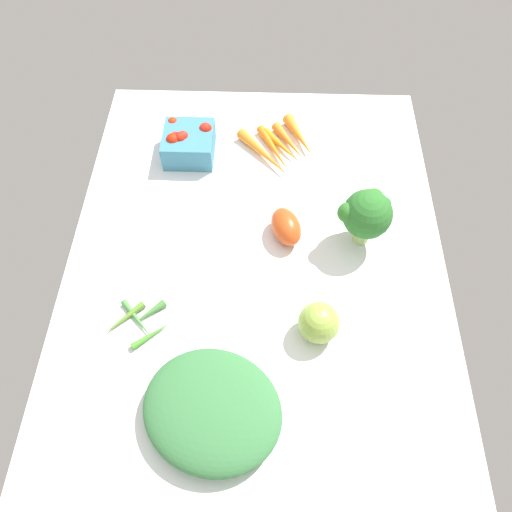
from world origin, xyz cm
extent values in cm
cube|color=white|center=(0.00, 0.00, 1.00)|extent=(104.00, 76.00, 2.00)
sphere|color=#90AF45|center=(15.09, 11.71, 5.79)|extent=(7.58, 7.58, 7.58)
cone|color=#438B2C|center=(16.91, -18.46, 2.66)|extent=(6.24, 7.38, 1.33)
cone|color=#498C40|center=(14.04, -21.55, 2.63)|extent=(8.34, 7.53, 1.27)
cone|color=#58882C|center=(14.06, -24.25, 2.72)|extent=(7.67, 7.59, 1.44)
cone|color=#458139|center=(12.62, -19.59, 2.80)|extent=(5.71, 6.23, 1.60)
cylinder|color=#9FC274|center=(-6.19, 21.39, 4.34)|extent=(3.21, 3.21, 4.68)
sphere|color=#2B6E29|center=(-6.19, 21.39, 10.35)|extent=(9.80, 9.80, 9.80)
sphere|color=#247328|center=(-9.98, 22.39, 9.41)|extent=(2.89, 2.89, 2.89)
sphere|color=#2C6F2D|center=(-8.34, 24.67, 10.95)|extent=(2.93, 2.93, 2.93)
sphere|color=#316A23|center=(-9.82, 22.86, 10.69)|extent=(4.18, 4.18, 4.18)
sphere|color=#307629|center=(-5.86, 17.49, 11.09)|extent=(4.09, 4.09, 4.09)
ellipsoid|color=#D54B1B|center=(-6.81, 5.92, 4.86)|extent=(10.41, 8.37, 5.72)
cone|color=orange|center=(-28.91, 0.83, 3.31)|extent=(14.76, 13.16, 2.62)
cone|color=orange|center=(-30.61, 3.25, 3.06)|extent=(14.56, 8.58, 2.12)
cone|color=orange|center=(-31.77, 4.89, 3.08)|extent=(10.77, 9.41, 2.15)
cone|color=orange|center=(-33.07, 6.72, 3.18)|extent=(11.87, 8.35, 2.36)
cone|color=orange|center=(-34.81, 9.19, 3.38)|extent=(13.43, 8.05, 2.77)
ellipsoid|color=#37753F|center=(30.95, -6.15, 4.97)|extent=(28.65, 29.93, 5.93)
cube|color=teal|center=(-29.54, -16.31, 5.10)|extent=(11.31, 11.31, 6.20)
sphere|color=red|center=(-29.02, -17.27, 7.97)|extent=(2.47, 2.47, 2.47)
sphere|color=red|center=(-27.96, -19.45, 7.78)|extent=(3.10, 3.10, 3.10)
sphere|color=red|center=(-33.87, -20.24, 7.54)|extent=(2.44, 2.44, 2.44)
sphere|color=red|center=(-31.75, -12.47, 7.70)|extent=(3.00, 3.00, 3.00)
sphere|color=red|center=(-31.57, -12.25, 7.78)|extent=(2.68, 2.68, 2.68)
sphere|color=red|center=(-28.45, -17.93, 7.94)|extent=(2.78, 2.78, 2.78)
sphere|color=red|center=(-29.10, -18.97, 7.59)|extent=(2.48, 2.48, 2.48)
camera|label=1|loc=(55.51, 1.76, 87.67)|focal=35.62mm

